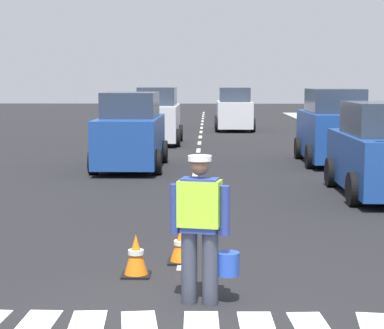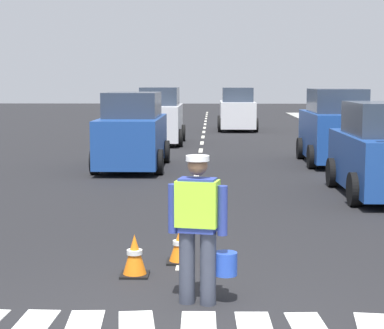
# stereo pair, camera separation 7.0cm
# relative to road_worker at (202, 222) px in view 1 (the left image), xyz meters

# --- Properties ---
(ground_plane) EXTENTS (96.00, 96.00, 0.00)m
(ground_plane) POSITION_rel_road_worker_xyz_m (-0.27, 20.33, -0.93)
(ground_plane) COLOR black
(lane_center_line) EXTENTS (0.14, 46.40, 0.01)m
(lane_center_line) POSITION_rel_road_worker_xyz_m (-0.27, 24.53, -0.93)
(lane_center_line) COLOR silver
(lane_center_line) RESTS_ON ground
(road_worker) EXTENTS (0.77, 0.37, 1.67)m
(road_worker) POSITION_rel_road_worker_xyz_m (0.00, 0.00, 0.00)
(road_worker) COLOR #383D4C
(road_worker) RESTS_ON ground
(traffic_cone_near) EXTENTS (0.36, 0.36, 0.54)m
(traffic_cone_near) POSITION_rel_road_worker_xyz_m (-0.85, 1.08, -0.66)
(traffic_cone_near) COLOR black
(traffic_cone_near) RESTS_ON ground
(traffic_cone_far) EXTENTS (0.36, 0.36, 0.49)m
(traffic_cone_far) POSITION_rel_road_worker_xyz_m (-0.30, 1.74, -0.69)
(traffic_cone_far) COLOR black
(traffic_cone_far) RESTS_ON ground
(car_oncoming_lead) EXTENTS (1.92, 4.37, 2.16)m
(car_oncoming_lead) POSITION_rel_road_worker_xyz_m (-2.13, 12.02, 0.07)
(car_oncoming_lead) COLOR #1E4799
(car_oncoming_lead) RESTS_ON ground
(car_parked_curbside) EXTENTS (1.97, 4.10, 2.03)m
(car_parked_curbside) POSITION_rel_road_worker_xyz_m (3.84, 7.38, 0.01)
(car_parked_curbside) COLOR #1E4799
(car_parked_curbside) RESTS_ON ground
(car_parked_far) EXTENTS (1.95, 4.02, 2.25)m
(car_parked_far) POSITION_rel_road_worker_xyz_m (3.83, 13.27, 0.11)
(car_parked_far) COLOR #1E4799
(car_parked_far) RESTS_ON ground
(car_oncoming_second) EXTENTS (1.89, 4.01, 2.23)m
(car_oncoming_second) POSITION_rel_road_worker_xyz_m (-1.93, 19.71, 0.10)
(car_oncoming_second) COLOR silver
(car_oncoming_second) RESTS_ON ground
(car_outgoing_far) EXTENTS (1.95, 4.17, 2.15)m
(car_outgoing_far) POSITION_rel_road_worker_xyz_m (1.39, 27.31, 0.07)
(car_outgoing_far) COLOR silver
(car_outgoing_far) RESTS_ON ground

